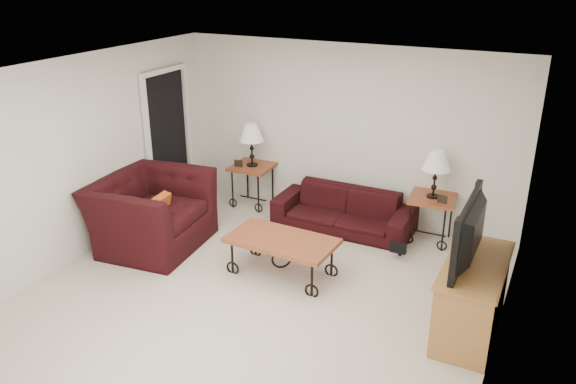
% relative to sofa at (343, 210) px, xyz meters
% --- Properties ---
extents(ground, '(5.00, 5.00, 0.00)m').
position_rel_sofa_xyz_m(ground, '(-0.20, -2.02, -0.28)').
color(ground, beige).
rests_on(ground, ground).
extents(wall_back, '(5.00, 0.02, 2.50)m').
position_rel_sofa_xyz_m(wall_back, '(-0.20, 0.48, 0.97)').
color(wall_back, white).
rests_on(wall_back, ground).
extents(wall_front, '(5.00, 0.02, 2.50)m').
position_rel_sofa_xyz_m(wall_front, '(-0.20, -4.52, 0.97)').
color(wall_front, white).
rests_on(wall_front, ground).
extents(wall_left, '(0.02, 5.00, 2.50)m').
position_rel_sofa_xyz_m(wall_left, '(-2.70, -2.02, 0.97)').
color(wall_left, white).
rests_on(wall_left, ground).
extents(wall_right, '(0.02, 5.00, 2.50)m').
position_rel_sofa_xyz_m(wall_right, '(2.30, -2.02, 0.97)').
color(wall_right, white).
rests_on(wall_right, ground).
extents(ceiling, '(5.00, 5.00, 0.00)m').
position_rel_sofa_xyz_m(ceiling, '(-0.20, -2.02, 2.22)').
color(ceiling, white).
rests_on(ceiling, wall_back).
extents(doorway, '(0.08, 0.94, 2.04)m').
position_rel_sofa_xyz_m(doorway, '(-2.67, -0.37, 0.74)').
color(doorway, black).
rests_on(doorway, ground).
extents(sofa, '(1.93, 0.75, 0.56)m').
position_rel_sofa_xyz_m(sofa, '(0.00, 0.00, 0.00)').
color(sofa, black).
rests_on(sofa, ground).
extents(side_table_left, '(0.62, 0.62, 0.64)m').
position_rel_sofa_xyz_m(side_table_left, '(-1.56, 0.18, 0.04)').
color(side_table_left, brown).
rests_on(side_table_left, ground).
extents(side_table_right, '(0.63, 0.63, 0.64)m').
position_rel_sofa_xyz_m(side_table_right, '(1.18, 0.18, 0.04)').
color(side_table_right, brown).
rests_on(side_table_right, ground).
extents(lamp_left, '(0.38, 0.38, 0.64)m').
position_rel_sofa_xyz_m(lamp_left, '(-1.56, 0.18, 0.69)').
color(lamp_left, black).
rests_on(lamp_left, side_table_left).
extents(lamp_right, '(0.39, 0.39, 0.64)m').
position_rel_sofa_xyz_m(lamp_right, '(1.18, 0.18, 0.67)').
color(lamp_right, black).
rests_on(lamp_right, side_table_right).
extents(photo_frame_left, '(0.13, 0.04, 0.11)m').
position_rel_sofa_xyz_m(photo_frame_left, '(-1.71, 0.03, 0.42)').
color(photo_frame_left, black).
rests_on(photo_frame_left, side_table_left).
extents(photo_frame_right, '(0.13, 0.03, 0.11)m').
position_rel_sofa_xyz_m(photo_frame_right, '(1.33, 0.03, 0.41)').
color(photo_frame_right, black).
rests_on(photo_frame_right, side_table_right).
extents(coffee_table, '(1.30, 0.74, 0.48)m').
position_rel_sofa_xyz_m(coffee_table, '(-0.19, -1.51, -0.04)').
color(coffee_table, brown).
rests_on(coffee_table, ground).
extents(armchair, '(1.39, 1.55, 0.93)m').
position_rel_sofa_xyz_m(armchair, '(-2.07, -1.57, 0.18)').
color(armchair, black).
rests_on(armchair, ground).
extents(throw_pillow, '(0.15, 0.43, 0.42)m').
position_rel_sofa_xyz_m(throw_pillow, '(-1.92, -1.62, 0.24)').
color(throw_pillow, '#CD541A').
rests_on(throw_pillow, armchair).
extents(tv_stand, '(0.53, 1.28, 0.77)m').
position_rel_sofa_xyz_m(tv_stand, '(2.03, -1.65, 0.10)').
color(tv_stand, '#A37C3C').
rests_on(tv_stand, ground).
extents(television, '(0.15, 1.15, 0.66)m').
position_rel_sofa_xyz_m(television, '(2.01, -1.65, 0.82)').
color(television, black).
rests_on(television, tv_stand).
extents(backpack, '(0.36, 0.31, 0.41)m').
position_rel_sofa_xyz_m(backpack, '(0.96, -0.43, -0.08)').
color(backpack, black).
rests_on(backpack, ground).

